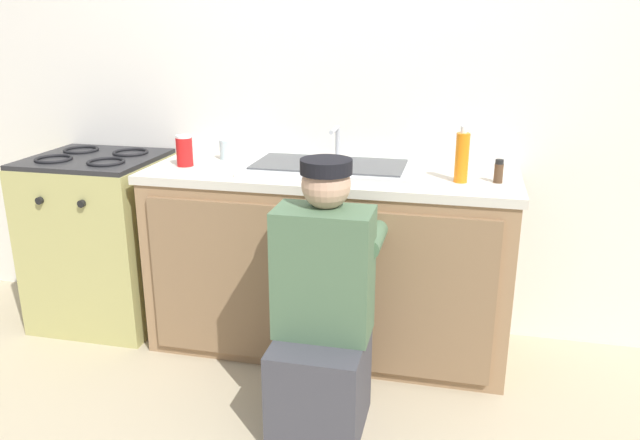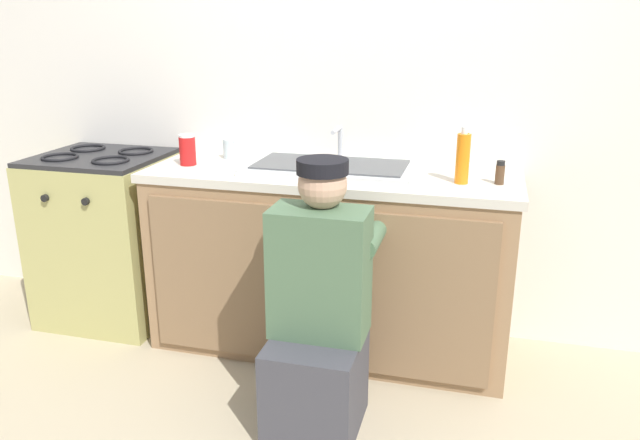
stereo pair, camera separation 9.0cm
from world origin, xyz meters
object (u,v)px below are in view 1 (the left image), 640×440
object	(u,v)px
plumber_person	(322,321)
sink_double_basin	(330,167)
soap_bottle_orange	(462,157)
soda_cup_red	(184,151)
spice_bottle_pepper	(499,171)
stove_range	(103,240)
water_glass	(225,150)

from	to	relation	value
plumber_person	sink_double_basin	bearing A→B (deg)	100.03
sink_double_basin	soap_bottle_orange	xyz separation A→B (m)	(0.61, -0.07, 0.09)
soda_cup_red	spice_bottle_pepper	xyz separation A→B (m)	(1.49, 0.01, -0.02)
stove_range	soap_bottle_orange	xyz separation A→B (m)	(1.87, -0.07, 0.56)
soda_cup_red	stove_range	bearing A→B (deg)	174.59
plumber_person	soap_bottle_orange	xyz separation A→B (m)	(0.50, 0.59, 0.57)
plumber_person	water_glass	xyz separation A→B (m)	(-0.70, 0.80, 0.50)
sink_double_basin	water_glass	xyz separation A→B (m)	(-0.58, 0.14, 0.03)
sink_double_basin	spice_bottle_pepper	bearing A→B (deg)	-3.48
soda_cup_red	soap_bottle_orange	world-z (taller)	soap_bottle_orange
spice_bottle_pepper	sink_double_basin	bearing A→B (deg)	176.52
stove_range	spice_bottle_pepper	world-z (taller)	spice_bottle_pepper
plumber_person	soda_cup_red	distance (m)	1.16
plumber_person	soda_cup_red	xyz separation A→B (m)	(-0.84, 0.61, 0.53)
stove_range	soda_cup_red	world-z (taller)	soda_cup_red
stove_range	soda_cup_red	size ratio (longest dim) A/B	6.16
water_glass	stove_range	bearing A→B (deg)	-168.44
stove_range	spice_bottle_pepper	size ratio (longest dim) A/B	8.92
soda_cup_red	spice_bottle_pepper	world-z (taller)	soda_cup_red
stove_range	spice_bottle_pepper	distance (m)	2.10
plumber_person	soda_cup_red	size ratio (longest dim) A/B	7.26
plumber_person	stove_range	bearing A→B (deg)	154.50
plumber_person	spice_bottle_pepper	bearing A→B (deg)	42.98
water_glass	spice_bottle_pepper	world-z (taller)	spice_bottle_pepper
sink_double_basin	stove_range	xyz separation A→B (m)	(-1.26, -0.00, -0.47)
plumber_person	spice_bottle_pepper	size ratio (longest dim) A/B	10.52
water_glass	soda_cup_red	xyz separation A→B (m)	(-0.14, -0.19, 0.03)
plumber_person	water_glass	bearing A→B (deg)	131.19
sink_double_basin	spice_bottle_pepper	world-z (taller)	sink_double_basin
water_glass	soap_bottle_orange	world-z (taller)	soap_bottle_orange
soda_cup_red	soap_bottle_orange	bearing A→B (deg)	-0.84
soda_cup_red	spice_bottle_pepper	distance (m)	1.49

